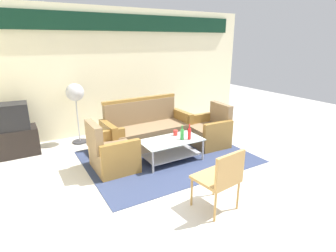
{
  "coord_description": "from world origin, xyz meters",
  "views": [
    {
      "loc": [
        -2.46,
        -3.0,
        2.1
      ],
      "look_at": [
        -0.17,
        0.88,
        0.65
      ],
      "focal_mm": 28.6,
      "sensor_mm": 36.0,
      "label": 1
    }
  ],
  "objects_px": {
    "bottle_green": "(182,134)",
    "wicker_chair": "(221,176)",
    "television": "(11,116)",
    "pedestal_fan": "(75,96)",
    "armchair_left": "(112,154)",
    "cup": "(175,133)",
    "couch": "(147,131)",
    "armchair_right": "(209,132)",
    "coffee_table": "(171,147)",
    "bottle_red": "(189,134)",
    "tv_stand": "(15,142)"
  },
  "relations": [
    {
      "from": "pedestal_fan",
      "to": "wicker_chair",
      "type": "distance_m",
      "value": 3.56
    },
    {
      "from": "couch",
      "to": "bottle_green",
      "type": "relative_size",
      "value": 6.93
    },
    {
      "from": "pedestal_fan",
      "to": "armchair_left",
      "type": "bearing_deg",
      "value": -83.43
    },
    {
      "from": "armchair_left",
      "to": "pedestal_fan",
      "type": "height_order",
      "value": "pedestal_fan"
    },
    {
      "from": "cup",
      "to": "television",
      "type": "height_order",
      "value": "television"
    },
    {
      "from": "television",
      "to": "wicker_chair",
      "type": "height_order",
      "value": "television"
    },
    {
      "from": "tv_stand",
      "to": "coffee_table",
      "type": "bearing_deg",
      "value": -35.98
    },
    {
      "from": "armchair_left",
      "to": "cup",
      "type": "height_order",
      "value": "armchair_left"
    },
    {
      "from": "couch",
      "to": "armchair_left",
      "type": "xyz_separation_m",
      "value": [
        -0.99,
        -0.68,
        -0.03
      ]
    },
    {
      "from": "armchair_left",
      "to": "bottle_red",
      "type": "distance_m",
      "value": 1.39
    },
    {
      "from": "bottle_green",
      "to": "pedestal_fan",
      "type": "height_order",
      "value": "pedestal_fan"
    },
    {
      "from": "coffee_table",
      "to": "cup",
      "type": "distance_m",
      "value": 0.31
    },
    {
      "from": "bottle_green",
      "to": "tv_stand",
      "type": "bearing_deg",
      "value": 144.62
    },
    {
      "from": "coffee_table",
      "to": "armchair_left",
      "type": "bearing_deg",
      "value": 167.55
    },
    {
      "from": "tv_stand",
      "to": "bottle_green",
      "type": "bearing_deg",
      "value": -35.38
    },
    {
      "from": "television",
      "to": "pedestal_fan",
      "type": "distance_m",
      "value": 1.22
    },
    {
      "from": "television",
      "to": "tv_stand",
      "type": "bearing_deg",
      "value": 90.0
    },
    {
      "from": "coffee_table",
      "to": "wicker_chair",
      "type": "height_order",
      "value": "wicker_chair"
    },
    {
      "from": "couch",
      "to": "wicker_chair",
      "type": "xyz_separation_m",
      "value": [
        -0.2,
        -2.49,
        0.18
      ]
    },
    {
      "from": "tv_stand",
      "to": "couch",
      "type": "bearing_deg",
      "value": -19.54
    },
    {
      "from": "couch",
      "to": "cup",
      "type": "xyz_separation_m",
      "value": [
        0.22,
        -0.74,
        0.14
      ]
    },
    {
      "from": "coffee_table",
      "to": "tv_stand",
      "type": "bearing_deg",
      "value": 144.02
    },
    {
      "from": "television",
      "to": "pedestal_fan",
      "type": "height_order",
      "value": "pedestal_fan"
    },
    {
      "from": "armchair_left",
      "to": "television",
      "type": "bearing_deg",
      "value": -138.32
    },
    {
      "from": "couch",
      "to": "television",
      "type": "height_order",
      "value": "television"
    },
    {
      "from": "coffee_table",
      "to": "wicker_chair",
      "type": "xyz_separation_m",
      "value": [
        -0.24,
        -1.58,
        0.22
      ]
    },
    {
      "from": "armchair_right",
      "to": "coffee_table",
      "type": "height_order",
      "value": "armchair_right"
    },
    {
      "from": "couch",
      "to": "wicker_chair",
      "type": "height_order",
      "value": "couch"
    },
    {
      "from": "coffee_table",
      "to": "wicker_chair",
      "type": "bearing_deg",
      "value": -98.53
    },
    {
      "from": "bottle_green",
      "to": "wicker_chair",
      "type": "xyz_separation_m",
      "value": [
        -0.41,
        -1.5,
        -0.02
      ]
    },
    {
      "from": "bottle_green",
      "to": "couch",
      "type": "bearing_deg",
      "value": 101.84
    },
    {
      "from": "bottle_green",
      "to": "television",
      "type": "xyz_separation_m",
      "value": [
        -2.58,
        1.83,
        0.25
      ]
    },
    {
      "from": "couch",
      "to": "armchair_right",
      "type": "relative_size",
      "value": 2.14
    },
    {
      "from": "bottle_red",
      "to": "tv_stand",
      "type": "bearing_deg",
      "value": 145.06
    },
    {
      "from": "armchair_right",
      "to": "coffee_table",
      "type": "bearing_deg",
      "value": 106.87
    },
    {
      "from": "bottle_red",
      "to": "bottle_green",
      "type": "distance_m",
      "value": 0.13
    },
    {
      "from": "couch",
      "to": "cup",
      "type": "distance_m",
      "value": 0.79
    },
    {
      "from": "coffee_table",
      "to": "bottle_green",
      "type": "distance_m",
      "value": 0.3
    },
    {
      "from": "coffee_table",
      "to": "bottle_red",
      "type": "distance_m",
      "value": 0.4
    },
    {
      "from": "wicker_chair",
      "to": "coffee_table",
      "type": "bearing_deg",
      "value": 74.95
    },
    {
      "from": "cup",
      "to": "wicker_chair",
      "type": "height_order",
      "value": "wicker_chair"
    },
    {
      "from": "couch",
      "to": "television",
      "type": "distance_m",
      "value": 2.55
    },
    {
      "from": "pedestal_fan",
      "to": "coffee_table",
      "type": "bearing_deg",
      "value": -56.01
    },
    {
      "from": "bottle_green",
      "to": "cup",
      "type": "relative_size",
      "value": 2.63
    },
    {
      "from": "armchair_right",
      "to": "television",
      "type": "bearing_deg",
      "value": 69.86
    },
    {
      "from": "wicker_chair",
      "to": "bottle_green",
      "type": "bearing_deg",
      "value": 68.31
    },
    {
      "from": "armchair_right",
      "to": "coffee_table",
      "type": "distance_m",
      "value": 1.12
    },
    {
      "from": "armchair_left",
      "to": "cup",
      "type": "distance_m",
      "value": 1.23
    },
    {
      "from": "armchair_right",
      "to": "pedestal_fan",
      "type": "relative_size",
      "value": 0.67
    },
    {
      "from": "bottle_green",
      "to": "bottle_red",
      "type": "bearing_deg",
      "value": -24.23
    }
  ]
}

